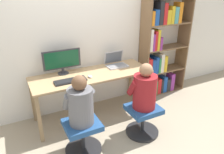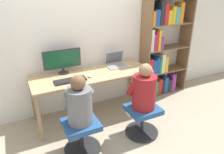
# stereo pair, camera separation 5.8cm
# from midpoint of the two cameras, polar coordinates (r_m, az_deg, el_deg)

# --- Properties ---
(ground_plane) EXTENTS (14.00, 14.00, 0.00)m
(ground_plane) POSITION_cam_midpoint_polar(r_m,az_deg,el_deg) (3.48, -2.30, -12.35)
(ground_plane) COLOR tan
(wall_back) EXTENTS (10.00, 0.05, 2.60)m
(wall_back) POSITION_cam_midpoint_polar(r_m,az_deg,el_deg) (3.56, -7.34, 11.38)
(wall_back) COLOR white
(wall_back) RESTS_ON ground_plane
(desk) EXTENTS (1.86, 0.64, 0.74)m
(desk) POSITION_cam_midpoint_polar(r_m,az_deg,el_deg) (3.41, -4.66, -0.31)
(desk) COLOR tan
(desk) RESTS_ON ground_plane
(desktop_monitor) EXTENTS (0.57, 0.17, 0.38)m
(desktop_monitor) POSITION_cam_midpoint_polar(r_m,az_deg,el_deg) (3.39, -12.35, 4.22)
(desktop_monitor) COLOR #333338
(desktop_monitor) RESTS_ON desk
(laptop) EXTENTS (0.34, 0.27, 0.24)m
(laptop) POSITION_cam_midpoint_polar(r_m,az_deg,el_deg) (3.67, 1.62, 3.68)
(laptop) COLOR #B7B7BC
(laptop) RESTS_ON desk
(keyboard) EXTENTS (0.45, 0.17, 0.03)m
(keyboard) POSITION_cam_midpoint_polar(r_m,az_deg,el_deg) (3.16, -10.31, -0.86)
(keyboard) COLOR #232326
(keyboard) RESTS_ON desk
(computer_mouse_by_keyboard) EXTENTS (0.06, 0.09, 0.03)m
(computer_mouse_by_keyboard) POSITION_cam_midpoint_polar(r_m,az_deg,el_deg) (3.25, -5.27, 0.21)
(computer_mouse_by_keyboard) COLOR silver
(computer_mouse_by_keyboard) RESTS_ON desk
(office_chair_left) EXTENTS (0.48, 0.48, 0.44)m
(office_chair_left) POSITION_cam_midpoint_polar(r_m,az_deg,el_deg) (2.92, -7.36, -14.68)
(office_chair_left) COLOR #262628
(office_chair_left) RESTS_ON ground_plane
(office_chair_right) EXTENTS (0.48, 0.48, 0.44)m
(office_chair_right) POSITION_cam_midpoint_polar(r_m,az_deg,el_deg) (3.21, 8.46, -10.71)
(office_chair_right) COLOR #262628
(office_chair_right) RESTS_ON ground_plane
(person_at_monitor) EXTENTS (0.38, 0.32, 0.64)m
(person_at_monitor) POSITION_cam_midpoint_polar(r_m,az_deg,el_deg) (2.66, -7.91, -6.79)
(person_at_monitor) COLOR slate
(person_at_monitor) RESTS_ON office_chair_left
(person_at_laptop) EXTENTS (0.39, 0.33, 0.65)m
(person_at_laptop) POSITION_cam_midpoint_polar(r_m,az_deg,el_deg) (2.98, 8.95, -3.26)
(person_at_laptop) COLOR maroon
(person_at_laptop) RESTS_ON office_chair_right
(bookshelf) EXTENTS (0.94, 0.31, 1.81)m
(bookshelf) POSITION_cam_midpoint_polar(r_m,az_deg,el_deg) (4.17, 13.29, 6.54)
(bookshelf) COLOR brown
(bookshelf) RESTS_ON ground_plane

